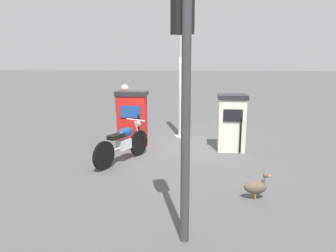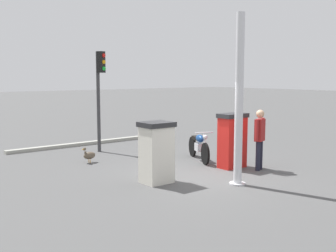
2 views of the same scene
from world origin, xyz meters
The scene contains 9 objects.
ground_plane centered at (0.00, 0.00, 0.00)m, with size 120.00×120.00×0.00m, color #4C4C4C.
fuel_pump_near centered at (0.08, -1.36, 0.80)m, with size 0.55×0.86×1.57m.
fuel_pump_far centered at (0.08, 1.36, 0.77)m, with size 0.69×0.78×1.52m.
motorcycle_near_pump centered at (1.41, -1.29, 0.47)m, with size 1.81×0.93×0.97m.
attendant_person centered at (-0.61, -1.73, 0.98)m, with size 0.31×0.57×1.70m.
wandering_duck centered at (3.24, 1.56, 0.24)m, with size 0.24×0.49×0.50m.
roadside_traffic_light centered at (4.64, 0.36, 2.38)m, with size 0.40×0.30×3.46m.
canopy_support_pole centered at (-1.29, -0.09, 1.98)m, with size 0.40×0.40×4.12m.
road_edge_kerb centered at (6.24, 0.00, 0.06)m, with size 0.27×6.31×0.12m.
Camera 2 is at (-7.99, 7.41, 2.66)m, focal length 44.38 mm.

